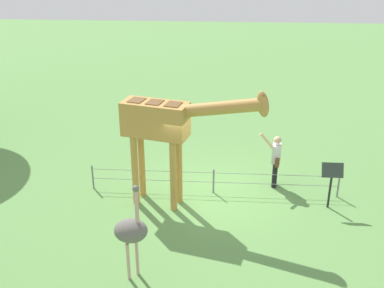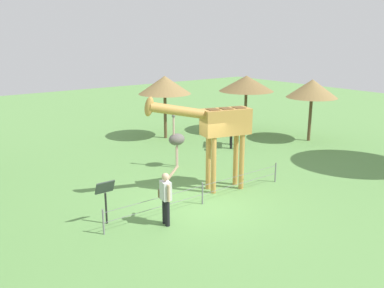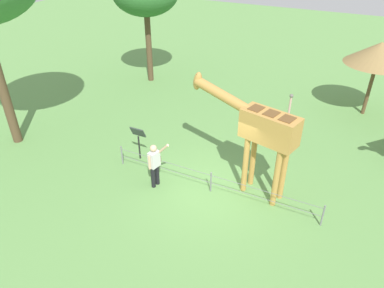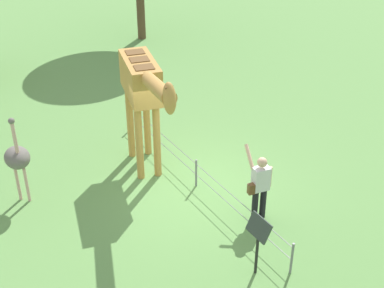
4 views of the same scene
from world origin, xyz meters
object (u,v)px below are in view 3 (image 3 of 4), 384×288
giraffe (260,128)px  shade_hut_aside (379,53)px  info_sign (138,136)px  ostrich (291,121)px  visitor (155,163)px

giraffe → shade_hut_aside: bearing=-110.6°
giraffe → info_sign: bearing=1.7°
info_sign → shade_hut_aside: bearing=-133.2°
giraffe → shade_hut_aside: giraffe is taller
ostrich → info_sign: (4.75, 3.16, -0.23)m
visitor → ostrich: ostrich is taller
visitor → info_sign: size_ratio=1.30×
shade_hut_aside → giraffe: bearing=69.4°
giraffe → visitor: bearing=22.4°
visitor → shade_hut_aside: bearing=-123.6°
visitor → info_sign: bearing=-39.0°
giraffe → visitor: size_ratio=2.21×
ostrich → info_sign: size_ratio=1.70×
info_sign → ostrich: bearing=-146.3°
giraffe → info_sign: size_ratio=2.87×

